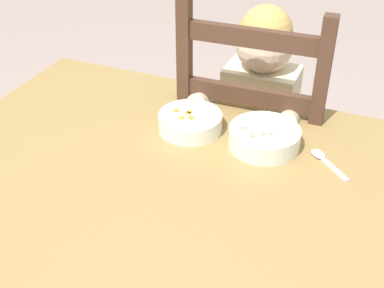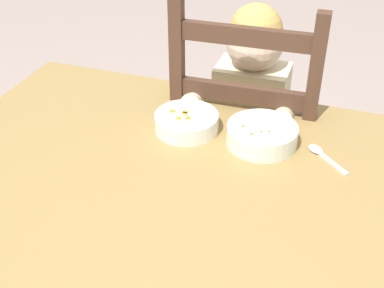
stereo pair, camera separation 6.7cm
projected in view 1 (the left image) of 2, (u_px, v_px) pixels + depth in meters
name	position (u px, v px, depth m)	size (l,w,h in m)	color
dining_table	(168.00, 204.00, 1.27)	(1.19, 0.87, 0.71)	olive
dining_chair	(254.00, 153.00, 1.69)	(0.44, 0.44, 1.00)	#4B3023
child_figure	(257.00, 111.00, 1.60)	(0.32, 0.31, 0.95)	beige
bowl_of_peas	(264.00, 137.00, 1.29)	(0.18, 0.18, 0.05)	white
bowl_of_carrots	(190.00, 122.00, 1.35)	(0.17, 0.17, 0.05)	white
spoon	(323.00, 158.00, 1.25)	(0.11, 0.11, 0.01)	silver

